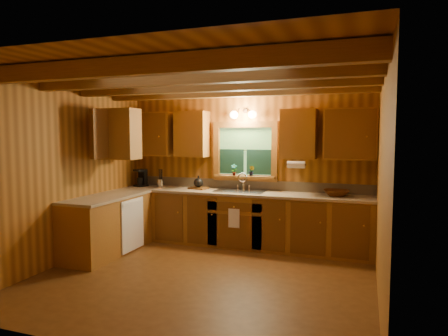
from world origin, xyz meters
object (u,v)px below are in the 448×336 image
at_px(sink, 240,194).
at_px(cutting_board, 198,188).
at_px(coffee_maker, 142,178).
at_px(wicker_basket, 336,193).

bearing_deg(sink, cutting_board, 176.03).
distance_m(sink, coffee_maker, 1.90).
height_order(sink, cutting_board, sink).
bearing_deg(wicker_basket, cutting_board, 179.07).
height_order(cutting_board, wicker_basket, wicker_basket).
relative_size(cutting_board, wicker_basket, 0.79).
height_order(coffee_maker, cutting_board, coffee_maker).
distance_m(coffee_maker, cutting_board, 1.13).
bearing_deg(wicker_basket, sink, -179.39).
height_order(sink, wicker_basket, sink).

